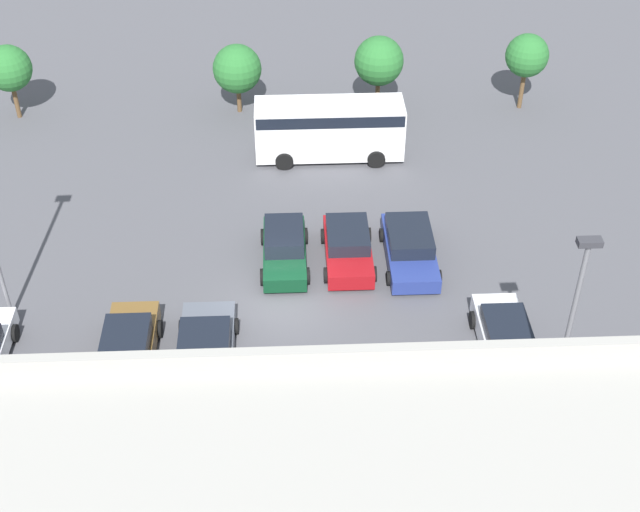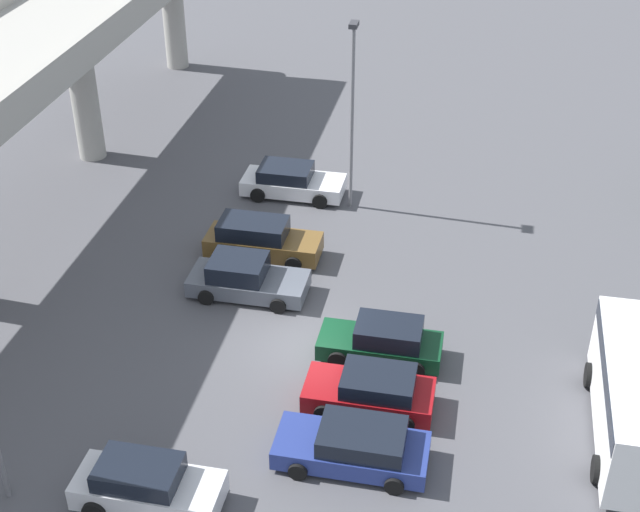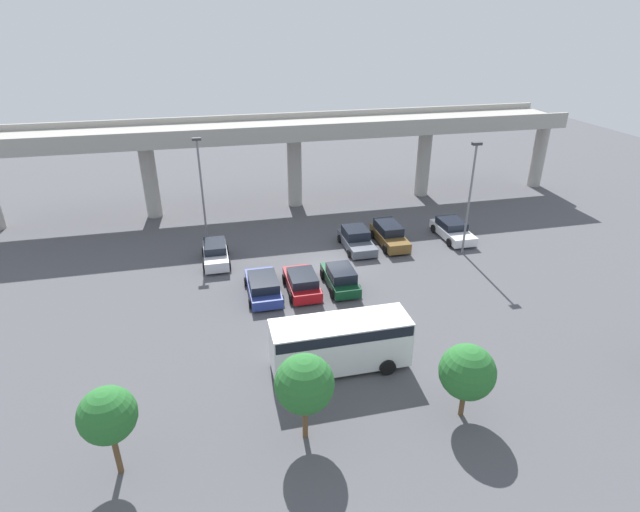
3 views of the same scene
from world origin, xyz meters
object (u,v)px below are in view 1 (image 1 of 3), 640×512
Objects in this scene: parked_car_0 at (505,337)px; parked_car_5 at (128,351)px; parked_car_2 at (348,246)px; tree_front_far_right at (8,68)px; parked_car_4 at (206,348)px; tree_front_centre at (379,61)px; tree_front_right at (237,69)px; parked_car_1 at (410,247)px; parked_car_3 at (284,248)px; tree_front_left at (527,56)px; shuttle_bus at (329,126)px; lamp_post_mid_lot at (568,332)px.

parked_car_5 is at bearing 90.83° from parked_car_0.
tree_front_far_right is at bearing -127.77° from parked_car_2.
tree_front_centre is (-8.06, -18.58, 2.24)m from parked_car_4.
tree_front_right is at bearing -159.21° from parked_car_2.
parked_car_3 reaches higher than parked_car_1.
parked_car_2 is at bearing -54.52° from parked_car_5.
tree_front_right is at bearing -0.88° from tree_front_left.
tree_front_far_right reaches higher than parked_car_4.
tree_front_left reaches higher than shuttle_bus.
shuttle_bus is 11.54m from tree_front_left.
parked_car_5 is (8.46, 6.03, 0.11)m from parked_car_2.
tree_front_left reaches higher than parked_car_3.
tree_front_centre is (-2.79, -4.34, 1.26)m from shuttle_bus.
tree_front_right is at bearing -2.80° from tree_front_centre.
tree_front_far_right reaches higher than shuttle_bus.
tree_front_left is (-4.73, -18.63, 2.28)m from parked_car_0.
parked_car_0 is at bearing 99.31° from tree_front_centre.
shuttle_bus is at bearing 22.35° from parked_car_0.
shuttle_bus is at bearing 164.32° from tree_front_far_right.
tree_front_left is (-18.64, -18.83, 2.22)m from parked_car_5.
parked_car_5 is at bearing 60.60° from shuttle_bus.
lamp_post_mid_lot is at bearing 79.59° from tree_front_left.
parked_car_1 is at bearing 87.24° from parked_car_2.
tree_front_centre is at bearing -23.44° from parked_car_4.
tree_front_left reaches higher than tree_front_far_right.
parked_car_5 is (13.91, 0.20, 0.06)m from parked_car_0.
shuttle_bus is (2.97, -8.46, 1.01)m from parked_car_1.
parked_car_0 is 15.34m from shuttle_bus.
tree_front_far_right is (8.21, -18.94, 2.02)m from parked_car_5.
parked_car_3 is at bearing 54.40° from parked_car_0.
parked_car_5 is at bearing -43.81° from parked_car_3.
parked_car_3 is 0.94× the size of parked_car_4.
shuttle_bus is 19.72m from lamp_post_mid_lot.
tree_front_left is at bearing -44.71° from parked_car_5.
parked_car_3 is at bearing 74.50° from shuttle_bus.
lamp_post_mid_lot is (-0.53, 4.21, 4.22)m from parked_car_0.
parked_car_2 is 10.38m from parked_car_5.
parked_car_4 is 24.61m from tree_front_left.
lamp_post_mid_lot is (-8.67, 10.04, 4.24)m from parked_car_3.
parked_car_1 is at bearing 59.61° from tree_front_left.
shuttle_bus is at bearing 134.28° from tree_front_right.
parked_car_0 is 0.51× the size of lamp_post_mid_lot.
shuttle_bus is at bearing -29.40° from parked_car_5.
parked_car_0 is 19.36m from tree_front_left.
lamp_post_mid_lot is at bearing 18.88° from parked_car_1.
parked_car_0 is 0.92× the size of parked_car_1.
parked_car_2 is 0.50× the size of lamp_post_mid_lot.
shuttle_bus is (5.82, -14.16, 0.94)m from parked_car_0.
tree_front_centre reaches higher than parked_car_3.
parked_car_0 is 5.98m from lamp_post_mid_lot.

